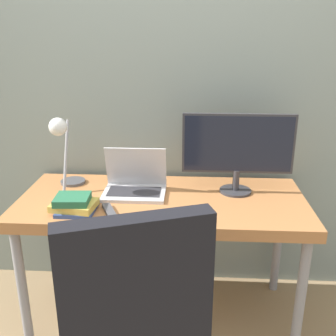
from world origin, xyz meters
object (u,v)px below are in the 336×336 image
laptop (135,184)px  monitor (238,148)px  book_stack (75,204)px  desk_lamp (63,145)px  office_chair (132,330)px

laptop → monitor: (0.55, 0.05, 0.20)m
laptop → book_stack: laptop is taller
monitor → laptop: bearing=-174.8°
laptop → monitor: bearing=5.2°
monitor → desk_lamp: 0.93m
monitor → desk_lamp: bearing=-177.3°
monitor → desk_lamp: size_ratio=1.40×
office_chair → book_stack: office_chair is taller
office_chair → book_stack: (-0.37, 0.64, 0.16)m
book_stack → laptop: bearing=44.0°
laptop → desk_lamp: (-0.38, 0.01, 0.21)m
desk_lamp → book_stack: (0.12, -0.26, -0.23)m
desk_lamp → book_stack: desk_lamp is taller
desk_lamp → office_chair: desk_lamp is taller
monitor → office_chair: 1.10m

